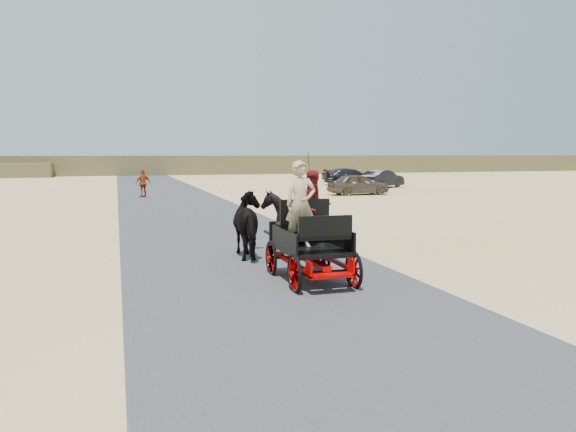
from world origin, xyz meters
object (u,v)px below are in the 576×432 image
object	(u,v)px
carriage	(310,264)
car_a	(358,184)
car_c	(352,177)
horse_right	(292,223)
car_b	(382,179)
car_d	(347,175)
horse_left	(252,225)
pedestrian	(143,183)

from	to	relation	value
carriage	car_a	bearing A→B (deg)	63.63
carriage	car_c	bearing A→B (deg)	65.14
horse_right	car_b	xyz separation A→B (m)	(15.49, 25.82, -0.16)
carriage	horse_right	size ratio (longest dim) A/B	1.41
car_a	car_d	bearing A→B (deg)	-21.77
horse_left	car_c	world-z (taller)	horse_left
carriage	car_b	bearing A→B (deg)	60.91
horse_left	horse_right	size ratio (longest dim) A/B	1.18
carriage	car_a	world-z (taller)	car_a
pedestrian	car_c	xyz separation A→B (m)	(17.55, 8.63, -0.17)
pedestrian	car_d	size ratio (longest dim) A/B	0.37
car_a	car_d	size ratio (longest dim) A/B	0.85
horse_right	car_a	size ratio (longest dim) A/B	0.43
horse_right	car_d	xyz separation A→B (m)	(16.45, 35.10, -0.20)
carriage	pedestrian	world-z (taller)	pedestrian
pedestrian	car_d	world-z (taller)	pedestrian
horse_right	car_c	bearing A→B (deg)	-116.17
car_c	horse_right	bearing A→B (deg)	165.38
carriage	horse_left	size ratio (longest dim) A/B	1.20
carriage	horse_right	xyz separation A→B (m)	(0.55, 3.00, 0.49)
carriage	horse_left	xyz separation A→B (m)	(-0.55, 3.00, 0.49)
carriage	horse_left	world-z (taller)	horse_left
car_d	car_c	bearing A→B (deg)	165.77
carriage	pedestrian	size ratio (longest dim) A/B	1.39
car_b	car_c	world-z (taller)	car_b
car_a	carriage	bearing A→B (deg)	152.39
car_a	car_c	xyz separation A→B (m)	(4.09, 10.40, 0.01)
carriage	car_b	world-z (taller)	car_b
horse_left	car_d	bearing A→B (deg)	-116.56
car_b	car_d	bearing A→B (deg)	-35.63
car_b	pedestrian	bearing A→B (deg)	74.22
car_a	pedestrian	bearing A→B (deg)	81.28
car_c	car_b	bearing A→B (deg)	-157.42
car_a	car_b	distance (m)	7.98
car_b	car_d	distance (m)	9.33
horse_left	pedestrian	distance (m)	21.34
pedestrian	car_a	size ratio (longest dim) A/B	0.43
car_a	car_c	size ratio (longest dim) A/B	0.84
car_a	car_b	world-z (taller)	car_b
car_d	pedestrian	bearing A→B (deg)	130.03
car_b	horse_left	bearing A→B (deg)	117.56
car_d	carriage	bearing A→B (deg)	160.37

